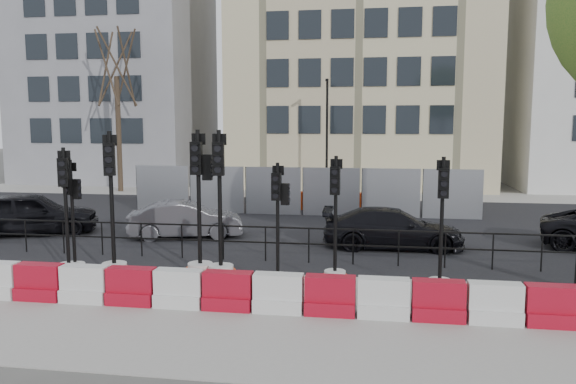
% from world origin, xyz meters
% --- Properties ---
extents(ground, '(120.00, 120.00, 0.00)m').
position_xyz_m(ground, '(0.00, 0.00, 0.00)').
color(ground, '#51514C').
rests_on(ground, ground).
extents(sidewalk_near, '(40.00, 6.00, 0.02)m').
position_xyz_m(sidewalk_near, '(0.00, -3.00, 0.01)').
color(sidewalk_near, gray).
rests_on(sidewalk_near, ground).
extents(road, '(40.00, 14.00, 0.03)m').
position_xyz_m(road, '(0.00, 7.00, 0.01)').
color(road, black).
rests_on(road, ground).
extents(sidewalk_far, '(40.00, 4.00, 0.02)m').
position_xyz_m(sidewalk_far, '(0.00, 16.00, 0.01)').
color(sidewalk_far, gray).
rests_on(sidewalk_far, ground).
extents(building_grey, '(11.00, 9.06, 14.00)m').
position_xyz_m(building_grey, '(-14.00, 21.99, 7.00)').
color(building_grey, gray).
rests_on(building_grey, ground).
extents(building_cream, '(15.00, 10.06, 18.00)m').
position_xyz_m(building_cream, '(2.00, 21.99, 9.00)').
color(building_cream, beige).
rests_on(building_cream, ground).
extents(kerb_railing, '(18.00, 0.04, 1.00)m').
position_xyz_m(kerb_railing, '(0.00, 1.20, 0.69)').
color(kerb_railing, black).
rests_on(kerb_railing, ground).
extents(heras_fencing, '(14.33, 1.72, 2.00)m').
position_xyz_m(heras_fencing, '(-0.01, 9.80, 0.68)').
color(heras_fencing, gray).
rests_on(heras_fencing, ground).
extents(lamp_post_far, '(0.12, 0.56, 6.00)m').
position_xyz_m(lamp_post_far, '(0.50, 14.98, 3.22)').
color(lamp_post_far, black).
rests_on(lamp_post_far, ground).
extents(tree_bare_far, '(2.00, 2.00, 9.00)m').
position_xyz_m(tree_bare_far, '(-11.00, 15.50, 6.65)').
color(tree_bare_far, '#473828').
rests_on(tree_bare_far, ground).
extents(barrier_row, '(13.60, 0.50, 0.80)m').
position_xyz_m(barrier_row, '(-0.00, -2.80, 0.37)').
color(barrier_row, '#B60E25').
rests_on(barrier_row, ground).
extents(traffic_signal_a, '(0.64, 0.64, 3.24)m').
position_xyz_m(traffic_signal_a, '(-4.46, -1.20, 0.67)').
color(traffic_signal_a, silver).
rests_on(traffic_signal_a, ground).
extents(traffic_signal_b, '(0.58, 0.58, 2.93)m').
position_xyz_m(traffic_signal_b, '(-4.39, -1.03, 0.70)').
color(traffic_signal_b, silver).
rests_on(traffic_signal_b, ground).
extents(traffic_signal_c, '(0.72, 0.72, 3.63)m').
position_xyz_m(traffic_signal_c, '(-3.28, -1.17, 0.75)').
color(traffic_signal_c, silver).
rests_on(traffic_signal_c, ground).
extents(traffic_signal_d, '(0.72, 0.72, 3.66)m').
position_xyz_m(traffic_signal_d, '(-1.20, -0.87, 0.87)').
color(traffic_signal_d, silver).
rests_on(traffic_signal_d, ground).
extents(traffic_signal_e, '(0.72, 0.72, 3.66)m').
position_xyz_m(traffic_signal_e, '(-0.66, -0.99, 0.76)').
color(traffic_signal_e, silver).
rests_on(traffic_signal_e, ground).
extents(traffic_signal_f, '(0.58, 0.58, 2.93)m').
position_xyz_m(traffic_signal_f, '(0.77, -1.25, 0.70)').
color(traffic_signal_f, silver).
rests_on(traffic_signal_f, ground).
extents(traffic_signal_g, '(0.61, 0.61, 3.07)m').
position_xyz_m(traffic_signal_g, '(2.05, -0.81, 0.63)').
color(traffic_signal_g, silver).
rests_on(traffic_signal_g, ground).
extents(traffic_signal_h, '(0.61, 0.61, 3.10)m').
position_xyz_m(traffic_signal_h, '(4.40, -1.19, 0.64)').
color(traffic_signal_h, silver).
rests_on(traffic_signal_h, ground).
extents(car_a, '(4.96, 5.63, 1.48)m').
position_xyz_m(car_a, '(-8.63, 3.68, 0.74)').
color(car_a, black).
rests_on(car_a, ground).
extents(car_b, '(3.31, 4.42, 1.23)m').
position_xyz_m(car_b, '(-3.25, 4.00, 0.61)').
color(car_b, '#48484D').
rests_on(car_b, ground).
extents(car_c, '(2.02, 4.37, 1.23)m').
position_xyz_m(car_c, '(3.51, 3.46, 0.62)').
color(car_c, black).
rests_on(car_c, ground).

